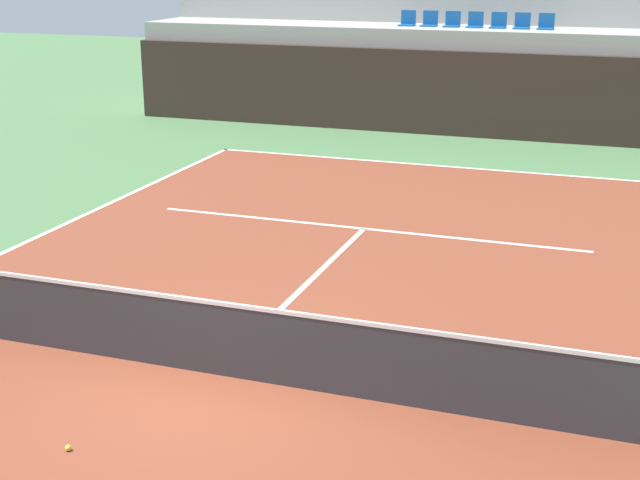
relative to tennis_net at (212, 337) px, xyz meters
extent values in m
plane|color=#477042|center=(0.00, 0.00, -0.51)|extent=(80.00, 80.00, 0.00)
cube|color=brown|center=(0.00, 0.00, -0.50)|extent=(11.00, 24.00, 0.01)
cube|color=white|center=(0.00, 11.95, -0.50)|extent=(11.00, 0.10, 0.00)
cube|color=white|center=(0.00, 6.40, -0.50)|extent=(8.26, 0.10, 0.00)
cube|color=white|center=(0.00, 3.20, -0.50)|extent=(0.10, 6.40, 0.00)
cube|color=#33231E|center=(0.00, 15.88, 0.67)|extent=(20.07, 0.30, 2.35)
cube|color=#9E9E99|center=(0.00, 17.23, 0.93)|extent=(20.07, 2.40, 2.88)
cube|color=#9E9E99|center=(0.00, 19.63, 1.48)|extent=(20.07, 2.40, 3.98)
cube|color=#145193|center=(-1.99, 17.23, 2.39)|extent=(0.44, 0.44, 0.04)
cube|color=#145193|center=(-1.99, 17.43, 2.61)|extent=(0.44, 0.04, 0.40)
cube|color=#145193|center=(-1.33, 17.23, 2.39)|extent=(0.44, 0.44, 0.04)
cube|color=#145193|center=(-1.33, 17.43, 2.61)|extent=(0.44, 0.04, 0.40)
cube|color=#145193|center=(-0.66, 17.23, 2.39)|extent=(0.44, 0.44, 0.04)
cube|color=#145193|center=(-0.66, 17.43, 2.61)|extent=(0.44, 0.04, 0.40)
cube|color=#145193|center=(0.00, 17.23, 2.39)|extent=(0.44, 0.44, 0.04)
cube|color=#145193|center=(0.00, 17.43, 2.61)|extent=(0.44, 0.04, 0.40)
cube|color=#145193|center=(0.66, 17.23, 2.39)|extent=(0.44, 0.44, 0.04)
cube|color=#145193|center=(0.66, 17.43, 2.61)|extent=(0.44, 0.04, 0.40)
cube|color=#145193|center=(1.33, 17.23, 2.39)|extent=(0.44, 0.44, 0.04)
cube|color=#145193|center=(1.33, 17.43, 2.61)|extent=(0.44, 0.04, 0.40)
cube|color=#145193|center=(1.99, 17.23, 2.39)|extent=(0.44, 0.44, 0.04)
cube|color=#145193|center=(1.99, 17.43, 2.61)|extent=(0.44, 0.04, 0.40)
cube|color=#333338|center=(0.00, 0.00, -0.04)|extent=(10.90, 0.02, 0.92)
cube|color=white|center=(0.00, 0.00, 0.45)|extent=(10.90, 0.04, 0.05)
sphere|color=#CCE033|center=(-0.65, -2.11, -0.47)|extent=(0.07, 0.07, 0.07)
camera|label=1|loc=(4.52, -8.92, 4.42)|focal=50.17mm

